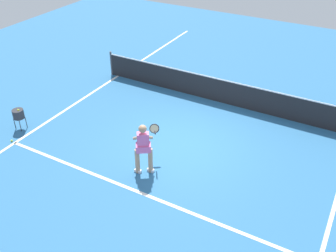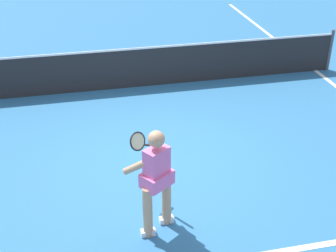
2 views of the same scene
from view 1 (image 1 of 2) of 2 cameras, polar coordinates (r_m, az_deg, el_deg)
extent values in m
plane|color=teal|center=(11.98, 2.03, -2.78)|extent=(27.24, 27.24, 0.00)
cube|color=white|center=(10.34, -4.35, -9.69)|extent=(9.19, 0.10, 0.01)
cube|color=white|center=(14.31, -14.52, 2.55)|extent=(0.10, 18.96, 0.01)
cylinder|color=#4C4C51|center=(16.33, -8.35, 9.15)|extent=(0.08, 0.08, 1.01)
cube|color=#232326|center=(14.17, 7.86, 5.07)|extent=(9.71, 0.02, 0.89)
cube|color=white|center=(13.96, 8.00, 6.75)|extent=(9.71, 0.02, 0.04)
cylinder|color=tan|center=(10.72, -4.54, -5.16)|extent=(0.13, 0.13, 0.78)
cylinder|color=tan|center=(10.73, -2.61, -5.07)|extent=(0.13, 0.13, 0.78)
cube|color=white|center=(10.94, -4.46, -6.61)|extent=(0.20, 0.10, 0.08)
cube|color=white|center=(10.94, -2.56, -6.52)|extent=(0.20, 0.10, 0.08)
cube|color=pink|center=(10.34, -3.69, -2.27)|extent=(0.38, 0.35, 0.52)
cube|color=pink|center=(10.45, -3.65, -3.17)|extent=(0.49, 0.46, 0.20)
sphere|color=tan|center=(10.11, -3.77, -0.42)|extent=(0.22, 0.22, 0.22)
cylinder|color=tan|center=(10.45, -4.54, -1.75)|extent=(0.46, 0.32, 0.37)
cylinder|color=tan|center=(10.45, -2.90, -1.67)|extent=(0.16, 0.49, 0.37)
cylinder|color=black|center=(10.70, -1.94, -0.99)|extent=(0.19, 0.26, 0.14)
torus|color=black|center=(10.98, -2.02, -0.38)|extent=(0.30, 0.26, 0.28)
cylinder|color=beige|center=(10.98, -2.02, -0.38)|extent=(0.25, 0.21, 0.23)
sphere|color=#D1E533|center=(13.05, -22.06, -2.02)|extent=(0.07, 0.07, 0.07)
cylinder|color=#333338|center=(13.36, -21.22, 1.67)|extent=(0.36, 0.36, 0.30)
cylinder|color=#333338|center=(13.51, -20.19, 0.51)|extent=(0.02, 0.02, 0.40)
cylinder|color=#333338|center=(13.55, -21.67, 0.29)|extent=(0.02, 0.02, 0.40)
cylinder|color=#333338|center=(13.38, -20.95, 0.01)|extent=(0.02, 0.02, 0.40)
sphere|color=#D1E533|center=(13.25, -21.21, 2.20)|extent=(0.07, 0.07, 0.07)
camera|label=2|loc=(6.56, -35.68, 3.10)|focal=49.60mm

